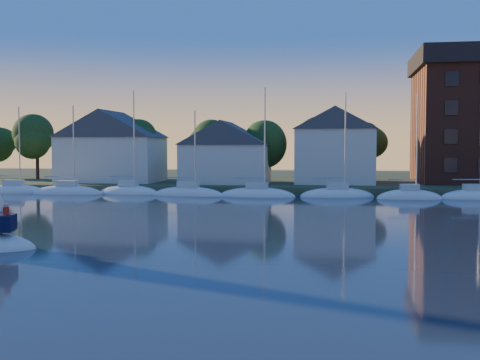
# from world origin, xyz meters

# --- Properties ---
(ground) EXTENTS (260.00, 260.00, 0.00)m
(ground) POSITION_xyz_m (0.00, 0.00, 0.00)
(ground) COLOR black
(ground) RESTS_ON ground
(shoreline_land) EXTENTS (160.00, 50.00, 2.00)m
(shoreline_land) POSITION_xyz_m (0.00, 75.00, 0.00)
(shoreline_land) COLOR #364226
(shoreline_land) RESTS_ON ground
(wooden_dock) EXTENTS (120.00, 3.00, 1.00)m
(wooden_dock) POSITION_xyz_m (0.00, 52.00, 0.00)
(wooden_dock) COLOR brown
(wooden_dock) RESTS_ON ground
(clubhouse_west) EXTENTS (13.65, 9.45, 9.64)m
(clubhouse_west) POSITION_xyz_m (-22.00, 58.00, 5.93)
(clubhouse_west) COLOR silver
(clubhouse_west) RESTS_ON shoreline_land
(clubhouse_centre) EXTENTS (11.55, 8.40, 8.08)m
(clubhouse_centre) POSITION_xyz_m (-6.00, 57.00, 5.13)
(clubhouse_centre) COLOR silver
(clubhouse_centre) RESTS_ON shoreline_land
(clubhouse_east) EXTENTS (10.50, 8.40, 9.80)m
(clubhouse_east) POSITION_xyz_m (8.00, 59.00, 6.00)
(clubhouse_east) COLOR silver
(clubhouse_east) RESTS_ON shoreline_land
(tree_line) EXTENTS (93.40, 5.40, 8.90)m
(tree_line) POSITION_xyz_m (2.00, 63.00, 7.18)
(tree_line) COLOR #342217
(tree_line) RESTS_ON shoreline_land
(moored_fleet) EXTENTS (79.50, 2.40, 12.05)m
(moored_fleet) POSITION_xyz_m (-4.00, 49.00, 0.10)
(moored_fleet) COLOR silver
(moored_fleet) RESTS_ON ground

